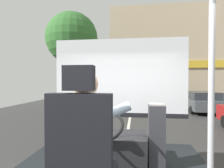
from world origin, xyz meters
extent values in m
cube|color=#353535|center=(0.00, 8.80, -0.03)|extent=(18.00, 44.00, 0.05)
cube|color=silver|center=(0.00, 8.80, 0.00)|extent=(0.12, 39.60, 0.00)
cube|color=black|center=(-0.09, -0.59, 1.52)|extent=(0.48, 0.10, 0.66)
cube|color=black|center=(-0.09, -0.59, 1.96)|extent=(0.22, 0.10, 0.18)
cylinder|color=#282833|center=(0.00, -0.27, 1.27)|extent=(0.16, 0.45, 0.16)
cylinder|color=#282833|center=(-0.18, -0.27, 1.27)|extent=(0.16, 0.45, 0.16)
cylinder|color=silver|center=(-0.09, -0.43, 1.50)|extent=(0.33, 0.33, 0.63)
cube|color=navy|center=(-0.09, -0.25, 1.58)|extent=(0.06, 0.01, 0.39)
sphere|color=tan|center=(-0.09, -0.43, 1.91)|extent=(0.21, 0.21, 0.21)
cylinder|color=silver|center=(0.01, -0.18, 1.60)|extent=(0.54, 0.21, 0.29)
cylinder|color=silver|center=(-0.19, -0.18, 1.60)|extent=(0.54, 0.21, 0.29)
cube|color=black|center=(-0.09, 0.72, 0.98)|extent=(1.10, 0.56, 0.40)
cylinder|color=black|center=(-0.09, 0.35, 1.26)|extent=(0.07, 0.25, 0.35)
torus|color=black|center=(-0.09, 0.26, 1.42)|extent=(0.54, 0.48, 0.30)
cylinder|color=black|center=(-0.09, 0.26, 1.42)|extent=(0.15, 0.15, 0.10)
cylinder|color=#B7B7BC|center=(0.87, -0.42, 1.83)|extent=(0.04, 0.04, 2.10)
cube|color=#333338|center=(0.59, 0.63, 1.20)|extent=(0.21, 0.23, 0.84)
cube|color=#9E9993|center=(0.59, 0.63, 1.62)|extent=(0.19, 0.21, 0.02)
cube|color=silver|center=(0.00, 1.62, 2.03)|extent=(2.50, 0.01, 1.40)
cube|color=black|center=(0.00, 1.62, 1.29)|extent=(2.50, 0.08, 0.08)
cylinder|color=#4C3828|center=(-3.69, 9.33, 1.76)|extent=(0.32, 0.32, 3.53)
sphere|color=#326A2D|center=(-3.69, 9.33, 4.57)|extent=(3.22, 3.22, 3.22)
cube|color=tan|center=(4.16, 17.02, 4.22)|extent=(12.33, 5.44, 8.44)
cube|color=gold|center=(4.16, 14.24, 3.27)|extent=(11.84, 0.12, 0.60)
cube|color=#474C51|center=(4.36, 10.42, 0.52)|extent=(1.89, 4.11, 0.57)
cube|color=#282D33|center=(4.36, 10.17, 1.02)|extent=(1.55, 2.26, 0.43)
cylinder|color=black|center=(5.26, 11.69, 0.23)|extent=(0.14, 0.46, 0.46)
cylinder|color=black|center=(3.46, 11.69, 0.23)|extent=(0.14, 0.46, 0.46)
cylinder|color=black|center=(3.46, 9.15, 0.23)|extent=(0.14, 0.46, 0.46)
camera|label=1|loc=(0.32, -1.87, 1.95)|focal=29.66mm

